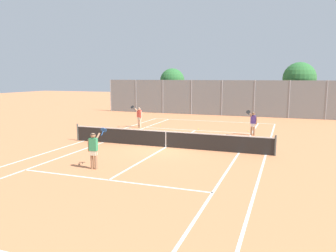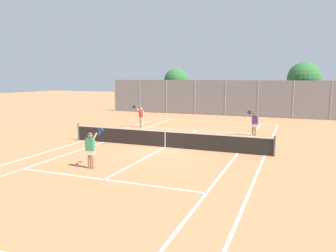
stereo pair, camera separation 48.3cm
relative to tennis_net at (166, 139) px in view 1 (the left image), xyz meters
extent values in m
plane|color=#CC7A4C|center=(0.00, 0.00, -0.51)|extent=(120.00, 120.00, 0.00)
cube|color=silver|center=(0.00, 11.90, -0.51)|extent=(11.00, 0.10, 0.01)
cube|color=silver|center=(-5.50, 0.00, -0.51)|extent=(0.10, 23.80, 0.01)
cube|color=silver|center=(5.50, 0.00, -0.51)|extent=(0.10, 23.80, 0.01)
cube|color=silver|center=(-4.13, 0.00, -0.51)|extent=(0.10, 23.80, 0.01)
cube|color=silver|center=(4.13, 0.00, -0.51)|extent=(0.10, 23.80, 0.01)
cube|color=silver|center=(0.00, -6.40, -0.51)|extent=(8.26, 0.10, 0.01)
cube|color=silver|center=(0.00, 6.40, -0.51)|extent=(8.26, 0.10, 0.01)
cube|color=silver|center=(0.00, 0.00, -0.51)|extent=(0.10, 12.80, 0.01)
cylinder|color=#474C47|center=(-5.95, 0.00, 0.03)|extent=(0.10, 0.10, 1.07)
cylinder|color=#474C47|center=(5.95, 0.00, 0.03)|extent=(0.10, 0.10, 1.07)
cube|color=black|center=(0.00, 0.00, -0.04)|extent=(11.90, 0.02, 0.89)
cube|color=white|center=(0.00, 0.00, 0.41)|extent=(11.90, 0.03, 0.06)
cube|color=white|center=(0.00, 0.00, -0.06)|extent=(0.05, 0.03, 0.89)
cylinder|color=#936B4C|center=(-1.48, -5.26, -0.10)|extent=(0.13, 0.13, 0.82)
cylinder|color=#936B4C|center=(-1.30, -5.24, -0.10)|extent=(0.13, 0.13, 0.82)
cube|color=beige|center=(-1.39, -5.25, 0.23)|extent=(0.30, 0.21, 0.24)
cube|color=#338C59|center=(-1.39, -5.25, 0.59)|extent=(0.36, 0.23, 0.56)
sphere|color=#936B4C|center=(-1.39, -5.25, 0.98)|extent=(0.22, 0.22, 0.22)
cylinder|color=black|center=(-1.39, -5.25, 1.05)|extent=(0.23, 0.23, 0.02)
cylinder|color=#936B4C|center=(-1.61, -5.28, 0.53)|extent=(0.08, 0.08, 0.52)
cylinder|color=#936B4C|center=(-1.28, -5.10, 0.88)|extent=(0.13, 0.46, 0.35)
cylinder|color=#1E4C99|center=(-1.17, -4.83, 1.04)|extent=(0.06, 0.25, 0.22)
cylinder|color=#1E4C99|center=(-1.19, -4.71, 1.15)|extent=(0.30, 0.22, 0.23)
cylinder|color=beige|center=(-4.48, 6.18, -0.10)|extent=(0.13, 0.13, 0.82)
cylinder|color=beige|center=(-4.65, 6.24, -0.10)|extent=(0.13, 0.13, 0.82)
cube|color=beige|center=(-4.56, 6.21, 0.23)|extent=(0.32, 0.26, 0.24)
cube|color=#D84C3F|center=(-4.56, 6.21, 0.59)|extent=(0.38, 0.29, 0.56)
sphere|color=beige|center=(-4.56, 6.21, 0.98)|extent=(0.22, 0.22, 0.22)
cylinder|color=black|center=(-4.56, 6.21, 1.05)|extent=(0.23, 0.23, 0.02)
cylinder|color=beige|center=(-4.35, 6.14, 0.53)|extent=(0.08, 0.08, 0.52)
cylinder|color=beige|center=(-4.73, 6.11, 0.88)|extent=(0.21, 0.46, 0.35)
cylinder|color=black|center=(-4.93, 5.91, 1.04)|extent=(0.11, 0.25, 0.22)
cylinder|color=black|center=(-4.97, 5.79, 1.15)|extent=(0.33, 0.27, 0.23)
cylinder|color=#936B4C|center=(4.36, 5.68, -0.10)|extent=(0.13, 0.13, 0.82)
cylinder|color=#936B4C|center=(4.18, 5.70, -0.10)|extent=(0.13, 0.13, 0.82)
cube|color=white|center=(4.27, 5.69, 0.23)|extent=(0.29, 0.20, 0.24)
cube|color=#4C388C|center=(4.27, 5.69, 0.59)|extent=(0.35, 0.22, 0.56)
sphere|color=#936B4C|center=(4.27, 5.69, 0.98)|extent=(0.22, 0.22, 0.22)
cylinder|color=black|center=(4.27, 5.69, 1.05)|extent=(0.23, 0.23, 0.02)
cylinder|color=#936B4C|center=(4.49, 5.67, 0.53)|extent=(0.08, 0.08, 0.52)
cylinder|color=#936B4C|center=(4.13, 5.56, 0.88)|extent=(0.11, 0.46, 0.35)
cylinder|color=black|center=(3.98, 5.31, 1.04)|extent=(0.05, 0.25, 0.22)
cylinder|color=black|center=(3.97, 5.19, 1.15)|extent=(0.29, 0.22, 0.23)
sphere|color=#D1DB33|center=(-3.35, 7.75, -0.48)|extent=(0.07, 0.07, 0.07)
sphere|color=#D1DB33|center=(-0.77, 3.50, -0.48)|extent=(0.07, 0.07, 0.07)
sphere|color=#D1DB33|center=(-3.77, 0.87, -0.48)|extent=(0.07, 0.07, 0.07)
sphere|color=#D1DB33|center=(3.79, 7.29, -0.48)|extent=(0.07, 0.07, 0.07)
sphere|color=#D1DB33|center=(0.11, 6.81, -0.48)|extent=(0.07, 0.07, 0.07)
cylinder|color=gray|center=(-13.11, 16.61, 1.33)|extent=(0.08, 0.08, 3.68)
cylinder|color=gray|center=(-9.83, 16.61, 1.33)|extent=(0.08, 0.08, 3.68)
cylinder|color=gray|center=(-6.55, 16.61, 1.33)|extent=(0.08, 0.08, 3.68)
cylinder|color=gray|center=(-3.28, 16.61, 1.33)|extent=(0.08, 0.08, 3.68)
cylinder|color=gray|center=(0.00, 16.61, 1.33)|extent=(0.08, 0.08, 3.68)
cylinder|color=gray|center=(3.28, 16.61, 1.33)|extent=(0.08, 0.08, 3.68)
cylinder|color=gray|center=(6.55, 16.61, 1.33)|extent=(0.08, 0.08, 3.68)
cylinder|color=gray|center=(9.83, 16.61, 1.33)|extent=(0.08, 0.08, 3.68)
cube|color=slate|center=(0.00, 16.61, 1.33)|extent=(26.21, 0.02, 3.64)
cylinder|color=brown|center=(-6.50, 19.58, 0.76)|extent=(0.28, 0.28, 2.53)
sphere|color=#2D6B33|center=(-6.50, 19.58, 3.03)|extent=(2.88, 2.88, 2.88)
sphere|color=#2D6B33|center=(-6.73, 19.84, 2.67)|extent=(2.14, 2.14, 2.14)
cylinder|color=brown|center=(7.43, 19.32, 0.83)|extent=(0.20, 0.20, 2.67)
sphere|color=#2D6B33|center=(7.43, 19.32, 3.32)|extent=(3.31, 3.31, 3.31)
sphere|color=#2D6B33|center=(7.33, 19.49, 2.91)|extent=(2.22, 2.22, 2.22)
camera|label=1|loc=(6.41, -17.17, 3.49)|focal=35.00mm
camera|label=2|loc=(6.87, -17.00, 3.49)|focal=35.00mm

